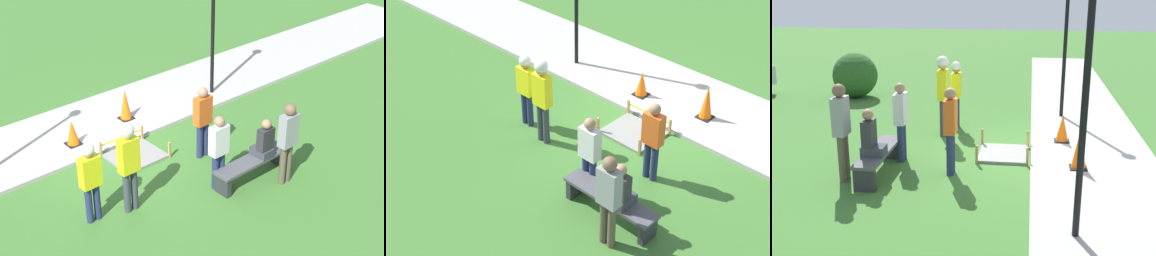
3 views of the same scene
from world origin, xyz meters
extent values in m
plane|color=#3D702D|center=(0.00, 0.00, 0.00)|extent=(60.00, 60.00, 0.00)
cube|color=#ADAAA3|center=(0.00, -1.30, 0.05)|extent=(28.00, 2.61, 0.10)
cube|color=gray|center=(-0.09, 0.59, 0.03)|extent=(1.18, 1.04, 0.06)
cube|color=tan|center=(-0.68, 0.07, 0.20)|extent=(0.05, 0.05, 0.39)
cube|color=tan|center=(0.51, 0.07, 0.20)|extent=(0.05, 0.05, 0.39)
cube|color=tan|center=(-0.68, 1.11, 0.20)|extent=(0.05, 0.05, 0.39)
cube|color=tan|center=(0.51, 1.11, 0.20)|extent=(0.05, 0.05, 0.39)
cube|color=yellow|center=(-0.09, 0.07, 0.30)|extent=(1.18, 0.00, 0.04)
cube|color=black|center=(-0.93, -0.94, 0.11)|extent=(0.34, 0.34, 0.02)
cone|color=orange|center=(-0.93, -0.94, 0.52)|extent=(0.29, 0.29, 0.79)
cube|color=black|center=(0.76, -0.71, 0.11)|extent=(0.34, 0.34, 0.02)
cone|color=orange|center=(0.76, -0.71, 0.42)|extent=(0.29, 0.29, 0.60)
cube|color=#2D2D33|center=(-2.34, 2.96, 0.21)|extent=(0.12, 0.40, 0.42)
cube|color=#2D2D33|center=(-0.59, 2.96, 0.21)|extent=(0.12, 0.40, 0.42)
cube|color=#4C4C51|center=(-1.47, 2.96, 0.45)|extent=(1.95, 0.44, 0.06)
cube|color=#383D47|center=(-1.75, 2.96, 0.57)|extent=(0.34, 0.44, 0.18)
cube|color=#2D2D33|center=(-1.75, 3.04, 0.91)|extent=(0.36, 0.20, 0.50)
sphere|color=#A37A5B|center=(-1.75, 3.04, 1.27)|extent=(0.21, 0.21, 0.21)
cylinder|color=#383D47|center=(1.06, 2.14, 0.46)|extent=(0.14, 0.14, 0.91)
cylinder|color=#383D47|center=(1.24, 2.14, 0.46)|extent=(0.14, 0.14, 0.91)
cube|color=yellow|center=(1.15, 2.14, 1.27)|extent=(0.40, 0.22, 0.72)
sphere|color=tan|center=(1.15, 2.14, 1.76)|extent=(0.25, 0.25, 0.25)
sphere|color=white|center=(1.15, 2.14, 1.82)|extent=(0.28, 0.28, 0.28)
cylinder|color=navy|center=(1.81, 1.94, 0.40)|extent=(0.14, 0.14, 0.80)
cylinder|color=navy|center=(1.99, 1.94, 0.40)|extent=(0.14, 0.14, 0.80)
cube|color=yellow|center=(1.90, 1.94, 1.11)|extent=(0.40, 0.22, 0.63)
sphere|color=#A37A5B|center=(1.90, 1.94, 1.54)|extent=(0.22, 0.22, 0.22)
sphere|color=white|center=(1.90, 1.94, 1.60)|extent=(0.25, 0.25, 0.25)
cylinder|color=navy|center=(-1.38, 1.56, 0.42)|extent=(0.14, 0.14, 0.84)
cylinder|color=navy|center=(-1.20, 1.56, 0.42)|extent=(0.14, 0.14, 0.84)
cube|color=#E55B1E|center=(-1.29, 1.56, 1.17)|extent=(0.40, 0.22, 0.66)
sphere|color=#A37A5B|center=(-1.29, 1.56, 1.61)|extent=(0.23, 0.23, 0.23)
cylinder|color=navy|center=(-0.79, 2.69, 0.41)|extent=(0.14, 0.14, 0.81)
cylinder|color=navy|center=(-0.61, 2.69, 0.41)|extent=(0.14, 0.14, 0.81)
cube|color=silver|center=(-0.70, 2.69, 1.13)|extent=(0.40, 0.22, 0.64)
sphere|color=#A37A5B|center=(-0.70, 2.69, 1.56)|extent=(0.22, 0.22, 0.22)
cylinder|color=brown|center=(-1.98, 3.51, 0.45)|extent=(0.14, 0.14, 0.90)
cylinder|color=brown|center=(-1.80, 3.51, 0.45)|extent=(0.14, 0.14, 0.90)
cube|color=gray|center=(-1.89, 3.51, 1.26)|extent=(0.40, 0.22, 0.72)
sphere|color=brown|center=(-1.89, 3.51, 1.74)|extent=(0.25, 0.25, 0.25)
cylinder|color=black|center=(3.04, -0.82, 1.82)|extent=(0.10, 0.10, 3.44)
cylinder|color=black|center=(-3.64, -0.66, 1.83)|extent=(0.10, 0.10, 3.47)
sphere|color=#285623|center=(4.91, 5.75, 0.73)|extent=(1.46, 1.46, 1.46)
camera|label=1|loc=(6.52, 10.10, 7.13)|focal=55.00mm
camera|label=2|loc=(-6.63, 9.15, 7.41)|focal=55.00mm
camera|label=3|loc=(-10.03, 0.09, 3.59)|focal=45.00mm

